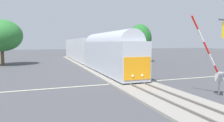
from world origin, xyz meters
TOP-DOWN VIEW (x-y plane):
  - ground_plane at (0.00, 0.00)m, footprint 220.00×220.00m
  - road_centre_stripe at (0.00, 0.00)m, footprint 44.00×0.20m
  - railway_track at (0.00, 0.00)m, footprint 4.40×80.00m
  - commuter_train at (0.00, 17.11)m, footprint 3.04×40.70m
  - crossing_gate_near at (4.24, -6.76)m, footprint 3.48×0.40m
  - traffic_signal_far_side at (5.66, 9.32)m, footprint 0.53×0.38m
  - pine_left_background at (-14.81, 21.93)m, footprint 7.10×7.10m
  - oak_far_right at (11.37, 19.39)m, footprint 4.83×4.83m

SIDE VIEW (x-z plane):
  - ground_plane at x=0.00m, z-range 0.00..0.00m
  - road_centre_stripe at x=0.00m, z-range 0.00..0.01m
  - railway_track at x=0.00m, z-range -0.06..0.26m
  - crossing_gate_near at x=4.24m, z-range -1.02..5.01m
  - commuter_train at x=0.00m, z-range 0.20..5.36m
  - traffic_signal_far_side at x=5.66m, z-range 0.89..6.08m
  - oak_far_right at x=11.37m, z-range 0.93..8.87m
  - pine_left_background at x=-14.81m, z-range 1.26..9.47m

